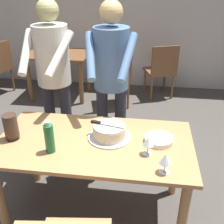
{
  "coord_description": "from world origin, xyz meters",
  "views": [
    {
      "loc": [
        0.37,
        -1.72,
        1.92
      ],
      "look_at": [
        0.11,
        0.22,
        0.9
      ],
      "focal_mm": 43.48,
      "sensor_mm": 36.0,
      "label": 1
    }
  ],
  "objects": [
    {
      "name": "hurricane_lamp",
      "position": [
        -0.64,
        -0.05,
        0.86
      ],
      "size": [
        0.11,
        0.11,
        0.21
      ],
      "color": "black",
      "rests_on": "main_dining_table"
    },
    {
      "name": "wine_glass_far",
      "position": [
        0.41,
        -0.11,
        0.85
      ],
      "size": [
        0.08,
        0.08,
        0.14
      ],
      "color": "silver",
      "rests_on": "main_dining_table"
    },
    {
      "name": "background_chair_1",
      "position": [
        0.6,
        2.59,
        0.49
      ],
      "size": [
        0.56,
        0.56,
        0.9
      ],
      "color": "brown",
      "rests_on": "ground_plane"
    },
    {
      "name": "main_dining_table",
      "position": [
        0.0,
        0.0,
        0.63
      ],
      "size": [
        1.52,
        0.8,
        0.75
      ],
      "color": "tan",
      "rests_on": "ground_plane"
    },
    {
      "name": "ground_plane",
      "position": [
        0.0,
        0.0,
        0.0
      ],
      "size": [
        14.0,
        14.0,
        0.0
      ],
      "primitive_type": "plane",
      "color": "#4C4742"
    },
    {
      "name": "cake_knife",
      "position": [
        0.04,
        0.08,
        0.87
      ],
      "size": [
        0.27,
        0.08,
        0.02
      ],
      "color": "silver",
      "rests_on": "cake_on_platter"
    },
    {
      "name": "water_bottle",
      "position": [
        -0.29,
        -0.17,
        0.86
      ],
      "size": [
        0.07,
        0.07,
        0.25
      ],
      "color": "#1E6B38",
      "rests_on": "main_dining_table"
    },
    {
      "name": "back_wall",
      "position": [
        0.0,
        3.13,
        1.35
      ],
      "size": [
        10.0,
        0.12,
        2.7
      ],
      "primitive_type": "cube",
      "color": "beige",
      "rests_on": "ground_plane"
    },
    {
      "name": "background_table",
      "position": [
        -1.07,
        2.43,
        0.58
      ],
      "size": [
        1.0,
        0.7,
        0.74
      ],
      "color": "brown",
      "rests_on": "ground_plane"
    },
    {
      "name": "person_standing_beside",
      "position": [
        -0.51,
        0.64,
        1.08
      ],
      "size": [
        0.47,
        0.56,
        1.72
      ],
      "color": "#2D2D38",
      "rests_on": "ground_plane"
    },
    {
      "name": "wine_glass_near",
      "position": [
        0.52,
        -0.3,
        0.85
      ],
      "size": [
        0.08,
        0.08,
        0.14
      ],
      "color": "silver",
      "rests_on": "main_dining_table"
    },
    {
      "name": "person_cutting_cake",
      "position": [
        0.05,
        0.61,
        1.08
      ],
      "size": [
        0.47,
        0.56,
        1.72
      ],
      "color": "#2D2D38",
      "rests_on": "ground_plane"
    },
    {
      "name": "cake_on_platter",
      "position": [
        0.11,
        0.07,
        0.8
      ],
      "size": [
        0.34,
        0.34,
        0.11
      ],
      "color": "silver",
      "rests_on": "main_dining_table"
    },
    {
      "name": "background_chair_2",
      "position": [
        -0.1,
        2.12,
        0.49
      ],
      "size": [
        0.54,
        0.54,
        0.9
      ],
      "color": "brown",
      "rests_on": "ground_plane"
    },
    {
      "name": "plate_stack",
      "position": [
        0.5,
        0.06,
        0.77
      ],
      "size": [
        0.22,
        0.22,
        0.04
      ],
      "color": "white",
      "rests_on": "main_dining_table"
    }
  ]
}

